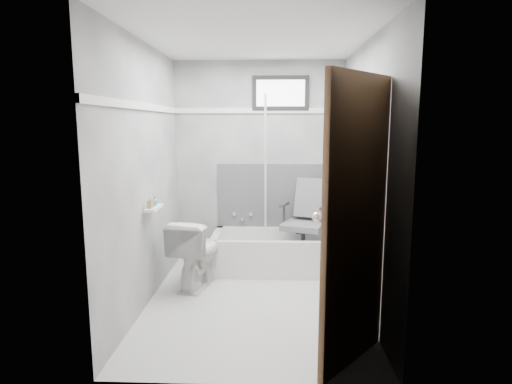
{
  "coord_description": "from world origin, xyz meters",
  "views": [
    {
      "loc": [
        0.16,
        -3.82,
        1.67
      ],
      "look_at": [
        0.0,
        0.35,
        1.0
      ],
      "focal_mm": 30.0,
      "sensor_mm": 36.0,
      "label": 1
    }
  ],
  "objects_px": {
    "bathtub": "(278,252)",
    "soap_bottle_a": "(150,203)",
    "door": "(407,236)",
    "soap_bottle_b": "(155,200)",
    "toilet": "(196,253)",
    "office_chair": "(303,220)"
  },
  "relations": [
    {
      "from": "bathtub",
      "to": "office_chair",
      "type": "xyz_separation_m",
      "value": [
        0.29,
        0.05,
        0.37
      ]
    },
    {
      "from": "bathtub",
      "to": "office_chair",
      "type": "relative_size",
      "value": 1.63
    },
    {
      "from": "soap_bottle_a",
      "to": "soap_bottle_b",
      "type": "bearing_deg",
      "value": 90.0
    },
    {
      "from": "office_chair",
      "to": "soap_bottle_b",
      "type": "relative_size",
      "value": 10.93
    },
    {
      "from": "office_chair",
      "to": "soap_bottle_b",
      "type": "height_order",
      "value": "office_chair"
    },
    {
      "from": "soap_bottle_b",
      "to": "toilet",
      "type": "bearing_deg",
      "value": 46.88
    },
    {
      "from": "bathtub",
      "to": "soap_bottle_a",
      "type": "bearing_deg",
      "value": -139.39
    },
    {
      "from": "door",
      "to": "soap_bottle_b",
      "type": "distance_m",
      "value": 2.35
    },
    {
      "from": "bathtub",
      "to": "soap_bottle_a",
      "type": "height_order",
      "value": "soap_bottle_a"
    },
    {
      "from": "bathtub",
      "to": "toilet",
      "type": "distance_m",
      "value": 1.01
    },
    {
      "from": "toilet",
      "to": "office_chair",
      "type": "bearing_deg",
      "value": -141.33
    },
    {
      "from": "bathtub",
      "to": "door",
      "type": "height_order",
      "value": "door"
    },
    {
      "from": "bathtub",
      "to": "soap_bottle_a",
      "type": "relative_size",
      "value": 15.29
    },
    {
      "from": "soap_bottle_a",
      "to": "soap_bottle_b",
      "type": "distance_m",
      "value": 0.14
    },
    {
      "from": "door",
      "to": "soap_bottle_b",
      "type": "height_order",
      "value": "door"
    },
    {
      "from": "soap_bottle_a",
      "to": "toilet",
      "type": "bearing_deg",
      "value": 56.4
    },
    {
      "from": "soap_bottle_b",
      "to": "door",
      "type": "bearing_deg",
      "value": -35.05
    },
    {
      "from": "toilet",
      "to": "soap_bottle_b",
      "type": "height_order",
      "value": "soap_bottle_b"
    },
    {
      "from": "toilet",
      "to": "soap_bottle_b",
      "type": "relative_size",
      "value": 8.52
    },
    {
      "from": "bathtub",
      "to": "office_chair",
      "type": "height_order",
      "value": "office_chair"
    },
    {
      "from": "toilet",
      "to": "soap_bottle_b",
      "type": "xyz_separation_m",
      "value": [
        -0.32,
        -0.34,
        0.61
      ]
    },
    {
      "from": "door",
      "to": "soap_bottle_a",
      "type": "bearing_deg",
      "value": 147.84
    }
  ]
}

